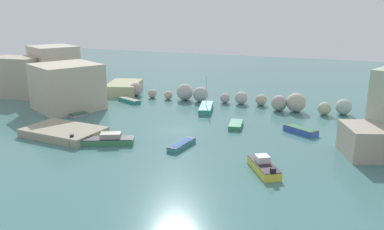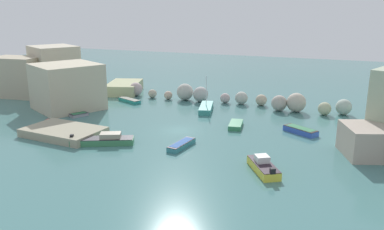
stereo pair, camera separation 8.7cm
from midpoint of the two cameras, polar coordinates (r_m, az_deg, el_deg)
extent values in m
plane|color=#457676|center=(48.13, -1.75, -2.24)|extent=(160.00, 160.00, 0.00)
cube|color=tan|center=(80.10, -19.31, 4.74)|extent=(8.79, 7.24, 2.13)
cube|color=#B0A48A|center=(72.46, -23.99, 5.07)|extent=(8.56, 6.13, 6.63)
cube|color=#B2B588|center=(70.71, -9.84, 3.94)|extent=(7.49, 9.53, 1.80)
cube|color=#BDB296|center=(60.59, -17.67, 3.93)|extent=(11.29, 11.32, 6.65)
cube|color=#AFAE90|center=(77.20, -19.08, 4.99)|extent=(10.43, 10.39, 3.73)
cube|color=#BAAF98|center=(73.36, -19.31, 6.23)|extent=(9.87, 9.53, 8.15)
cube|color=#B1A190|center=(43.39, 24.23, -3.44)|extent=(6.35, 6.49, 3.08)
sphere|color=#B39E9D|center=(67.76, -8.19, 3.72)|extent=(2.26, 2.26, 2.26)
sphere|color=#B0A591|center=(65.91, -5.80, 3.10)|extent=(1.41, 1.41, 1.41)
sphere|color=#C1A590|center=(64.54, -3.52, 2.87)|extent=(1.36, 1.36, 1.36)
sphere|color=#B1B0A6|center=(63.81, -1.07, 3.36)|extent=(2.67, 2.67, 2.67)
sphere|color=#ADADA9|center=(62.64, 1.20, 3.01)|extent=(2.42, 2.42, 2.42)
sphere|color=#B7A3A2|center=(62.08, 4.75, 2.45)|extent=(1.56, 1.56, 1.56)
sphere|color=#B1B4A8|center=(61.55, 7.10, 2.47)|extent=(1.96, 1.96, 1.96)
sphere|color=#B4A78D|center=(61.16, 9.93, 2.16)|extent=(1.72, 1.72, 1.72)
sphere|color=#A69E94|center=(58.47, 12.44, 1.70)|extent=(2.27, 2.27, 2.27)
sphere|color=#B7AE9D|center=(58.39, 14.80, 1.77)|extent=(2.74, 2.74, 2.74)
sphere|color=#AEB28E|center=(57.85, 18.58, 0.89)|extent=(1.82, 1.82, 1.82)
sphere|color=#A6B5AA|center=(58.91, 21.04, 1.10)|extent=(2.20, 2.20, 2.20)
cube|color=gray|center=(48.36, -18.11, -2.34)|extent=(9.36, 6.21, 0.93)
cube|color=#C93B38|center=(52.31, -20.50, -1.42)|extent=(2.21, 4.06, 0.65)
cube|color=yellow|center=(36.75, 10.25, -7.52)|extent=(3.89, 4.83, 0.73)
cube|color=#281C27|center=(36.60, 10.28, -6.94)|extent=(3.81, 4.73, 0.06)
cube|color=silver|center=(36.86, 10.07, -6.27)|extent=(1.63, 1.63, 0.66)
cube|color=black|center=(34.64, 11.57, -7.93)|extent=(0.56, 0.54, 0.50)
cube|color=teal|center=(42.28, -1.57, -4.38)|extent=(1.63, 4.35, 0.49)
cube|color=#281F26|center=(42.19, -1.57, -4.03)|extent=(1.60, 4.26, 0.06)
cube|color=#234C93|center=(42.18, -1.57, -4.02)|extent=(1.39, 3.69, 0.08)
cube|color=teal|center=(57.26, 2.00, 1.02)|extent=(3.21, 6.16, 0.81)
cylinder|color=silver|center=(56.68, 2.02, 3.53)|extent=(0.10, 0.10, 4.33)
cube|color=blue|center=(48.68, 15.38, -2.21)|extent=(4.34, 3.41, 0.62)
cube|color=#2E2522|center=(48.58, 15.41, -1.83)|extent=(4.25, 3.34, 0.06)
cube|color=#2D7047|center=(48.58, 15.41, -1.82)|extent=(3.69, 2.90, 0.08)
cube|color=gray|center=(56.53, -16.12, 0.00)|extent=(2.16, 2.68, 0.37)
cube|color=#2E2837|center=(56.47, -16.13, 0.21)|extent=(2.12, 2.62, 0.06)
cube|color=#2D7047|center=(56.47, -16.13, 0.22)|extent=(1.84, 2.28, 0.08)
cube|color=#3C8053|center=(44.30, -12.88, -3.73)|extent=(6.88, 4.52, 0.66)
cube|color=#29282E|center=(44.18, -12.91, -3.29)|extent=(6.75, 4.43, 0.06)
cube|color=#9E937F|center=(43.96, -11.74, -2.94)|extent=(2.57, 2.16, 0.61)
cube|color=black|center=(44.77, -17.04, -3.04)|extent=(0.52, 0.55, 0.50)
cube|color=#348055|center=(49.66, 6.31, -1.42)|extent=(2.12, 3.88, 0.58)
cube|color=teal|center=(63.30, -9.11, 2.06)|extent=(4.53, 2.80, 0.50)
cube|color=#2D3228|center=(63.24, -9.12, 2.31)|extent=(4.44, 2.74, 0.06)
camera|label=1|loc=(0.04, -90.05, -0.01)|focal=36.85mm
camera|label=2|loc=(0.04, 89.95, 0.01)|focal=36.85mm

